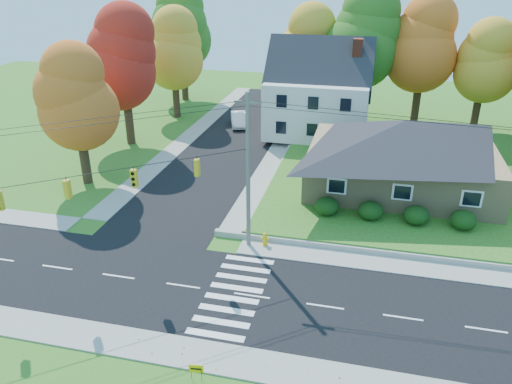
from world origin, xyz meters
TOP-DOWN VIEW (x-y plane):
  - ground at (0.00, 0.00)m, footprint 120.00×120.00m
  - road_main at (0.00, 0.00)m, footprint 90.00×8.00m
  - road_cross at (-8.00, 26.00)m, footprint 8.00×44.00m
  - sidewalk_north at (0.00, 5.00)m, footprint 90.00×2.00m
  - sidewalk_south at (0.00, -5.00)m, footprint 90.00×2.00m
  - lawn at (13.00, 21.00)m, footprint 30.00×30.00m
  - ranch_house at (8.00, 16.00)m, footprint 14.60×10.60m
  - colonial_house at (0.04, 28.00)m, footprint 10.40×8.40m
  - hedge_row at (7.50, 9.80)m, footprint 10.70×1.70m
  - traffic_infrastructure at (-0.15, 1.35)m, footprint 38.10×10.66m
  - tree_lot_0 at (-2.00, 34.00)m, footprint 6.72×6.72m
  - tree_lot_1 at (4.00, 33.00)m, footprint 7.84×7.84m
  - tree_lot_2 at (10.00, 34.00)m, footprint 7.28×7.28m
  - tree_lot_3 at (16.00, 33.00)m, footprint 6.16×6.16m
  - tree_west_0 at (-17.00, 12.00)m, footprint 6.16×6.16m
  - tree_west_1 at (-18.00, 22.00)m, footprint 7.28×7.28m
  - tree_west_2 at (-17.00, 32.00)m, footprint 6.72×6.72m
  - tree_west_3 at (-19.00, 40.00)m, footprint 7.84×7.84m
  - white_car at (-8.97, 30.17)m, footprint 2.93×4.82m
  - fire_hydrant at (-0.48, 5.42)m, footprint 0.51×0.41m
  - yard_sign at (-0.92, -6.38)m, footprint 0.64×0.12m

SIDE VIEW (x-z plane):
  - ground at x=0.00m, z-range 0.00..0.00m
  - road_main at x=0.00m, z-range 0.00..0.02m
  - road_cross at x=-8.00m, z-range 0.00..0.02m
  - sidewalk_north at x=0.00m, z-range 0.00..0.08m
  - sidewalk_south at x=0.00m, z-range 0.00..0.08m
  - lawn at x=13.00m, z-range 0.00..0.50m
  - fire_hydrant at x=-0.48m, z-range -0.02..0.90m
  - yard_sign at x=-0.92m, z-range 0.17..0.98m
  - white_car at x=-8.97m, z-range 0.02..1.52m
  - hedge_row at x=7.50m, z-range 0.50..1.77m
  - ranch_house at x=8.00m, z-range 0.57..5.97m
  - colonial_house at x=0.04m, z-range -0.22..9.38m
  - traffic_infrastructure at x=-0.15m, z-range 0.15..10.15m
  - tree_west_0 at x=-17.00m, z-range 1.42..12.89m
  - tree_lot_3 at x=16.00m, z-range 1.92..13.39m
  - tree_west_2 at x=-17.00m, z-range 1.55..14.06m
  - tree_lot_0 at x=-2.00m, z-range 2.05..14.56m
  - tree_west_1 at x=-18.00m, z-range 1.68..15.24m
  - tree_lot_2 at x=10.00m, z-range 2.18..15.74m
  - tree_west_3 at x=-19.00m, z-range 1.81..16.41m
  - tree_lot_1 at x=4.00m, z-range 2.31..16.91m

